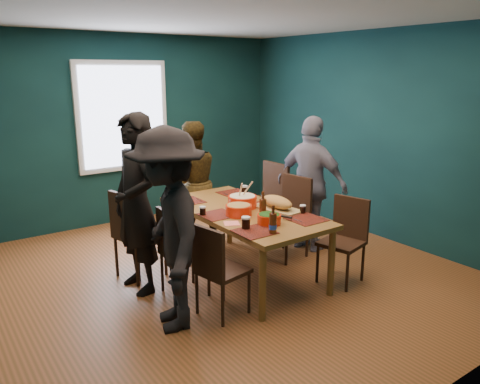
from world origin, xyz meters
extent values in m
cube|color=#974F2C|center=(0.00, 0.00, -0.01)|extent=(5.00, 5.00, 0.01)
cube|color=beige|center=(0.00, 0.00, 2.70)|extent=(5.00, 5.00, 0.01)
cube|color=#103837|center=(2.50, 0.00, 1.35)|extent=(0.01, 5.00, 2.70)
cube|color=#103837|center=(0.00, 2.50, 1.35)|extent=(5.00, 0.01, 2.70)
cube|color=#103837|center=(0.00, -2.50, 1.35)|extent=(5.00, 0.01, 2.70)
cube|color=silver|center=(0.00, 2.47, 1.55)|extent=(1.35, 0.06, 1.55)
cube|color=brown|center=(0.27, -0.11, 0.72)|extent=(1.00, 1.96, 0.05)
cylinder|color=brown|center=(-0.16, -1.01, 0.35)|extent=(0.07, 0.07, 0.69)
cylinder|color=brown|center=(0.69, -1.01, 0.35)|extent=(0.07, 0.07, 0.69)
cylinder|color=brown|center=(-0.16, 0.79, 0.35)|extent=(0.07, 0.07, 0.69)
cylinder|color=brown|center=(0.69, 0.79, 0.35)|extent=(0.07, 0.07, 0.69)
cube|color=#331E11|center=(-0.66, 0.51, 0.47)|extent=(0.52, 0.52, 0.04)
cube|color=#331E11|center=(-0.85, 0.46, 0.73)|extent=(0.14, 0.44, 0.48)
cylinder|color=#331E11|center=(-0.80, 0.28, 0.22)|extent=(0.03, 0.03, 0.45)
cylinder|color=#331E11|center=(-0.43, 0.36, 0.22)|extent=(0.03, 0.03, 0.45)
cylinder|color=#331E11|center=(-0.88, 0.65, 0.22)|extent=(0.03, 0.03, 0.45)
cylinder|color=#331E11|center=(-0.51, 0.73, 0.22)|extent=(0.03, 0.03, 0.45)
cube|color=#331E11|center=(-0.47, -0.15, 0.43)|extent=(0.42, 0.42, 0.04)
cube|color=#331E11|center=(-0.65, -0.14, 0.67)|extent=(0.06, 0.41, 0.44)
cylinder|color=#331E11|center=(-0.65, -0.31, 0.21)|extent=(0.03, 0.03, 0.41)
cylinder|color=#331E11|center=(-0.31, -0.33, 0.21)|extent=(0.03, 0.03, 0.41)
cylinder|color=#331E11|center=(-0.63, 0.03, 0.21)|extent=(0.03, 0.03, 0.41)
cylinder|color=#331E11|center=(-0.29, 0.01, 0.21)|extent=(0.03, 0.03, 0.41)
cube|color=#331E11|center=(-0.38, -0.70, 0.42)|extent=(0.46, 0.46, 0.04)
cube|color=#331E11|center=(-0.56, -0.74, 0.66)|extent=(0.11, 0.39, 0.43)
cylinder|color=#331E11|center=(-0.51, -0.90, 0.20)|extent=(0.03, 0.03, 0.40)
cylinder|color=#331E11|center=(-0.18, -0.83, 0.20)|extent=(0.03, 0.03, 0.40)
cylinder|color=#331E11|center=(-0.58, -0.57, 0.20)|extent=(0.03, 0.03, 0.40)
cylinder|color=#331E11|center=(-0.25, -0.50, 0.20)|extent=(0.03, 0.03, 0.40)
cube|color=#331E11|center=(1.08, 0.56, 0.50)|extent=(0.49, 0.49, 0.04)
cube|color=#331E11|center=(1.29, 0.58, 0.77)|extent=(0.07, 0.47, 0.51)
cylinder|color=#331E11|center=(0.89, 0.36, 0.24)|extent=(0.04, 0.04, 0.48)
cylinder|color=#331E11|center=(1.29, 0.38, 0.24)|extent=(0.04, 0.04, 0.48)
cylinder|color=#331E11|center=(0.87, 0.75, 0.24)|extent=(0.04, 0.04, 0.48)
cylinder|color=#331E11|center=(1.26, 0.77, 0.24)|extent=(0.04, 0.04, 0.48)
cube|color=#331E11|center=(0.98, 0.02, 0.47)|extent=(0.49, 0.49, 0.04)
cube|color=#331E11|center=(1.18, 0.04, 0.73)|extent=(0.10, 0.44, 0.48)
cylinder|color=#331E11|center=(0.82, -0.19, 0.22)|extent=(0.03, 0.03, 0.45)
cylinder|color=#331E11|center=(1.19, -0.14, 0.22)|extent=(0.03, 0.03, 0.45)
cylinder|color=#331E11|center=(0.77, 0.18, 0.22)|extent=(0.03, 0.03, 0.45)
cylinder|color=#331E11|center=(1.14, 0.23, 0.22)|extent=(0.03, 0.03, 0.45)
cube|color=#331E11|center=(1.00, -0.85, 0.43)|extent=(0.49, 0.49, 0.04)
cube|color=#331E11|center=(1.18, -0.81, 0.67)|extent=(0.14, 0.40, 0.44)
cylinder|color=#331E11|center=(0.88, -1.06, 0.21)|extent=(0.03, 0.03, 0.41)
cylinder|color=#331E11|center=(1.21, -0.98, 0.21)|extent=(0.03, 0.03, 0.41)
cylinder|color=#331E11|center=(0.79, -0.73, 0.21)|extent=(0.03, 0.03, 0.41)
cylinder|color=#331E11|center=(1.13, -0.64, 0.21)|extent=(0.03, 0.03, 0.41)
imported|color=black|center=(-0.79, 0.22, 0.90)|extent=(0.48, 0.69, 1.80)
imported|color=black|center=(0.36, 1.17, 0.78)|extent=(0.87, 0.74, 1.57)
imported|color=silver|center=(1.41, 0.05, 0.83)|extent=(0.62, 1.04, 1.66)
imported|color=black|center=(-0.86, -0.60, 0.88)|extent=(0.96, 1.28, 1.75)
cylinder|color=red|center=(0.12, -0.24, 0.80)|extent=(0.27, 0.27, 0.11)
cylinder|color=#599034|center=(0.12, -0.24, 0.85)|extent=(0.24, 0.24, 0.02)
cylinder|color=red|center=(0.32, -0.03, 0.81)|extent=(0.32, 0.32, 0.13)
cylinder|color=beige|center=(0.32, -0.03, 0.86)|extent=(0.28, 0.28, 0.02)
cylinder|color=tan|center=(0.36, -0.03, 0.91)|extent=(0.09, 0.17, 0.25)
cylinder|color=tan|center=(0.29, -0.03, 0.91)|extent=(0.08, 0.18, 0.25)
cylinder|color=red|center=(0.20, -0.64, 0.79)|extent=(0.23, 0.23, 0.10)
cylinder|color=#184411|center=(0.20, -0.64, 0.83)|extent=(0.20, 0.20, 0.02)
cube|color=tan|center=(0.57, -0.32, 0.75)|extent=(0.32, 0.57, 0.02)
ellipsoid|color=#C07E44|center=(0.57, -0.32, 0.83)|extent=(0.23, 0.45, 0.13)
cube|color=silver|center=(0.44, -0.53, 0.77)|extent=(0.10, 0.21, 0.00)
cylinder|color=black|center=(0.41, -0.65, 0.78)|extent=(0.06, 0.12, 0.02)
sphere|color=#1B5C15|center=(0.57, -0.43, 0.83)|extent=(0.04, 0.04, 0.04)
sphere|color=#1B5C15|center=(0.57, -0.32, 0.83)|extent=(0.04, 0.04, 0.04)
sphere|color=#1B5C15|center=(0.57, -0.20, 0.83)|extent=(0.04, 0.04, 0.04)
cylinder|color=black|center=(-0.05, 0.57, 0.77)|extent=(0.13, 0.13, 0.05)
cylinder|color=#599034|center=(-0.05, 0.57, 0.79)|extent=(0.11, 0.11, 0.01)
cylinder|color=#48200D|center=(0.05, -0.88, 0.84)|extent=(0.07, 0.07, 0.19)
cylinder|color=#48200D|center=(0.05, -0.88, 0.97)|extent=(0.03, 0.03, 0.07)
cylinder|color=#173AA6|center=(0.05, -0.88, 0.81)|extent=(0.07, 0.07, 0.04)
cylinder|color=#48200D|center=(0.26, -0.46, 0.84)|extent=(0.07, 0.07, 0.20)
cylinder|color=#48200D|center=(0.26, -0.46, 0.98)|extent=(0.03, 0.03, 0.08)
cylinder|color=black|center=(-0.07, -0.63, 0.80)|extent=(0.08, 0.08, 0.11)
cylinder|color=silver|center=(-0.07, -0.63, 0.85)|extent=(0.08, 0.08, 0.02)
cylinder|color=black|center=(0.70, -0.57, 0.79)|extent=(0.06, 0.06, 0.09)
cylinder|color=silver|center=(0.70, -0.57, 0.82)|extent=(0.06, 0.06, 0.01)
cylinder|color=black|center=(0.66, 0.40, 0.79)|extent=(0.07, 0.07, 0.10)
cylinder|color=silver|center=(0.66, 0.40, 0.84)|extent=(0.08, 0.08, 0.02)
cylinder|color=black|center=(-0.18, -0.03, 0.79)|extent=(0.06, 0.06, 0.09)
cylinder|color=silver|center=(-0.18, -0.03, 0.83)|extent=(0.07, 0.07, 0.01)
cube|color=#FF796B|center=(0.65, -0.08, 0.74)|extent=(0.17, 0.17, 0.00)
cube|color=#FF796B|center=(-0.09, -0.42, 0.74)|extent=(0.20, 0.20, 0.00)
cube|color=#FF796B|center=(0.57, -0.79, 0.74)|extent=(0.17, 0.17, 0.00)
camera|label=1|loc=(-2.52, -3.99, 2.18)|focal=35.00mm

